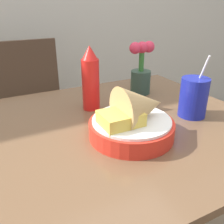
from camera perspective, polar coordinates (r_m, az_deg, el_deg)
The scene contains 6 objects.
dining_table at distance 0.86m, azimuth -2.72°, elevation -9.94°, with size 1.08×0.84×0.76m.
chair_far_window at distance 1.56m, azimuth -18.01°, elevation 0.86°, with size 0.40×0.40×0.93m.
food_basket at distance 0.74m, azimuth 5.20°, elevation -1.60°, with size 0.25×0.25×0.16m.
ketchup_bottle at distance 0.91m, azimuth -4.92°, elevation 7.44°, with size 0.06×0.06×0.23m.
drink_cup at distance 0.91m, azimuth 18.10°, elevation 2.95°, with size 0.10×0.10×0.22m.
flower_vase at distance 1.08m, azimuth 6.63°, elevation 9.23°, with size 0.11×0.09×0.22m.
Camera 1 is at (-0.29, -0.65, 1.14)m, focal length 40.00 mm.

